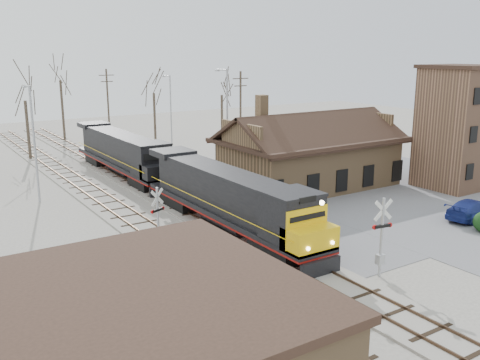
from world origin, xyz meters
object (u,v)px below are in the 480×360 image
at_px(depot, 309,159).
at_px(locomotive_trailing, 124,154).
at_px(locomotive_lead, 231,200).
at_px(parked_car, 472,209).
at_px(signal_tower, 459,128).

xyz_separation_m(depot, locomotive_trailing, (-11.99, 12.20, -0.26)).
relative_size(depot, locomotive_lead, 0.82).
bearing_deg(parked_car, signal_tower, -54.24).
bearing_deg(parked_car, locomotive_lead, 59.15).
bearing_deg(depot, parked_car, -75.51).
height_order(depot, locomotive_lead, depot).
bearing_deg(locomotive_trailing, locomotive_lead, -90.00).
distance_m(locomotive_trailing, parked_car, 29.93).
bearing_deg(locomotive_lead, signal_tower, -1.26).
height_order(locomotive_trailing, parked_car, locomotive_trailing).
relative_size(signal_tower, locomotive_trailing, 0.56).
height_order(signal_tower, locomotive_lead, signal_tower).
height_order(locomotive_lead, locomotive_trailing, locomotive_lead).
height_order(depot, locomotive_trailing, depot).
bearing_deg(parked_car, locomotive_trailing, 24.26).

